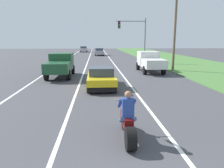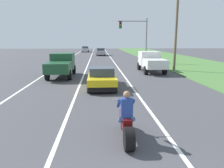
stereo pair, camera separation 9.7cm
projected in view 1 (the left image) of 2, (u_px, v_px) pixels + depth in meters
name	position (u px, v px, depth m)	size (l,w,h in m)	color
lane_stripe_left_solid	(49.00, 71.00, 22.11)	(0.14, 120.00, 0.01)	white
lane_stripe_right_solid	(119.00, 71.00, 22.62)	(0.14, 120.00, 0.01)	white
lane_stripe_centre_dashed	(84.00, 71.00, 22.37)	(0.14, 120.00, 0.01)	white
grass_verge_right	(213.00, 69.00, 23.35)	(10.00, 120.00, 0.06)	#477538
motorcycle_with_rider	(128.00, 123.00, 6.79)	(0.70, 2.21, 1.62)	black
sports_car_yellow	(101.00, 78.00, 14.59)	(1.84, 4.30, 1.37)	yellow
pickup_truck_left_lane_dark_green	(60.00, 64.00, 18.66)	(2.02, 4.80, 1.98)	#1E4C2D
pickup_truck_right_shoulder_white	(150.00, 61.00, 21.51)	(2.02, 4.80, 1.98)	silver
traffic_light_mast_near	(136.00, 34.00, 29.53)	(4.04, 0.34, 6.00)	gray
utility_pole_roadside	(175.00, 33.00, 21.88)	(0.24, 0.24, 7.55)	brown
distant_car_far_ahead	(99.00, 52.00, 44.91)	(1.80, 4.00, 1.50)	#99999E
distant_car_further_ahead	(84.00, 49.00, 57.91)	(1.80, 4.00, 1.50)	#B2B2B7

